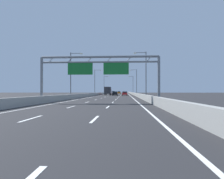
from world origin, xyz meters
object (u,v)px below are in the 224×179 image
object	(u,v)px
sign_gantry	(99,67)
black_car	(115,93)
streetlamp_left_distant	(104,84)
white_car	(113,92)
streetlamp_right_mid	(145,72)
orange_car	(119,93)
streetlamp_right_far	(136,81)
red_car	(125,93)
streetlamp_left_mid	(72,72)
box_truck	(108,91)
streetlamp_left_far	(95,81)
streetlamp_right_distant	(133,84)

from	to	relation	value
sign_gantry	black_car	xyz separation A→B (m)	(0.04, 45.78, -4.07)
streetlamp_left_distant	white_car	distance (m)	20.56
streetlamp_right_mid	orange_car	size ratio (longest dim) A/B	2.21
sign_gantry	orange_car	xyz separation A→B (m)	(0.26, 88.59, -4.06)
white_car	streetlamp_right_far	bearing A→B (deg)	-78.44
orange_car	red_car	bearing A→B (deg)	-85.77
streetlamp_left_mid	white_car	distance (m)	90.58
orange_car	box_truck	bearing A→B (deg)	-96.62
streetlamp_left_far	black_car	xyz separation A→B (m)	(7.46, -4.33, -4.65)
black_car	streetlamp_right_far	bearing A→B (deg)	30.07
red_car	streetlamp_left_far	bearing A→B (deg)	159.47
sign_gantry	black_car	world-z (taller)	sign_gantry
streetlamp_left_distant	box_truck	size ratio (longest dim) A/B	1.22
streetlamp_left_far	red_car	world-z (taller)	streetlamp_left_far
streetlamp_right_far	streetlamp_right_distant	distance (m)	35.35
sign_gantry	streetlamp_left_distant	size ratio (longest dim) A/B	1.72
sign_gantry	streetlamp_left_far	xyz separation A→B (m)	(-7.43, 50.11, 0.58)
streetlamp_left_far	streetlamp_right_mid	bearing A→B (deg)	-67.10
sign_gantry	streetlamp_left_mid	world-z (taller)	streetlamp_left_mid
streetlamp_right_distant	orange_car	world-z (taller)	streetlamp_right_distant
black_car	box_truck	xyz separation A→B (m)	(-3.40, 11.60, 0.98)
streetlamp_left_mid	streetlamp_right_far	world-z (taller)	same
streetlamp_right_mid	streetlamp_right_far	bearing A→B (deg)	90.00
orange_car	streetlamp_right_far	bearing A→B (deg)	-79.35
streetlamp_right_mid	streetlamp_right_distant	world-z (taller)	same
streetlamp_left_mid	streetlamp_right_distant	xyz separation A→B (m)	(14.93, 70.69, 0.00)
white_car	black_car	distance (m)	59.49
sign_gantry	white_car	distance (m)	105.30
box_truck	red_car	bearing A→B (deg)	-59.15
box_truck	streetlamp_left_mid	bearing A→B (deg)	-95.45
sign_gantry	red_car	bearing A→B (deg)	85.77
streetlamp_right_distant	orange_car	bearing A→B (deg)	156.57
red_car	white_car	world-z (taller)	white_car
orange_car	black_car	bearing A→B (deg)	-90.31
white_car	black_car	bearing A→B (deg)	-86.35
streetlamp_left_mid	streetlamp_right_mid	world-z (taller)	same
streetlamp_left_mid	streetlamp_left_distant	xyz separation A→B (m)	(0.00, 70.69, 0.00)
sign_gantry	black_car	size ratio (longest dim) A/B	3.61
streetlamp_left_mid	black_car	size ratio (longest dim) A/B	2.10
red_car	box_truck	world-z (taller)	box_truck
box_truck	streetlamp_left_far	bearing A→B (deg)	-119.21
red_car	white_car	xyz separation A→B (m)	(-7.16, 59.10, 0.05)
red_car	black_car	xyz separation A→B (m)	(-3.37, -0.27, 0.01)
streetlamp_right_mid	box_truck	bearing A→B (deg)	104.30
sign_gantry	streetlamp_left_distant	world-z (taller)	streetlamp_left_distant
streetlamp_left_far	orange_car	distance (m)	39.52
streetlamp_right_far	streetlamp_left_distant	world-z (taller)	same
streetlamp_right_far	black_car	bearing A→B (deg)	-149.93
streetlamp_right_mid	box_truck	xyz separation A→B (m)	(-10.87, 42.62, -3.66)
orange_car	streetlamp_left_mid	bearing A→B (deg)	-95.95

